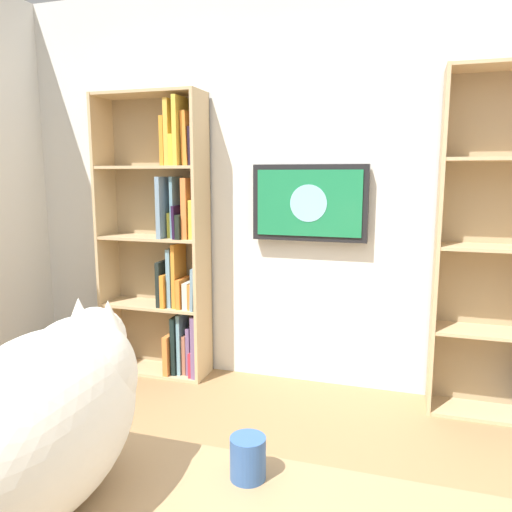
% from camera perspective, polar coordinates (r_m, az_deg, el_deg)
% --- Properties ---
extents(wall_back, '(4.52, 0.06, 2.70)m').
position_cam_1_polar(wall_back, '(3.36, 7.59, 7.73)').
color(wall_back, silver).
rests_on(wall_back, ground).
extents(bookshelf_right, '(0.78, 0.28, 1.99)m').
position_cam_1_polar(bookshelf_right, '(3.57, -10.21, 1.52)').
color(bookshelf_right, tan).
rests_on(bookshelf_right, ground).
extents(wall_mounted_tv, '(0.76, 0.07, 0.50)m').
position_cam_1_polar(wall_mounted_tv, '(3.29, 6.17, 6.09)').
color(wall_mounted_tv, black).
extents(cat, '(0.28, 0.64, 0.39)m').
position_cam_1_polar(cat, '(1.11, -22.16, -16.03)').
color(cat, silver).
rests_on(cat, desk).
extents(coffee_mug, '(0.08, 0.08, 0.10)m').
position_cam_1_polar(coffee_mug, '(1.18, -0.93, -22.21)').
color(coffee_mug, '#335999').
rests_on(coffee_mug, desk).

